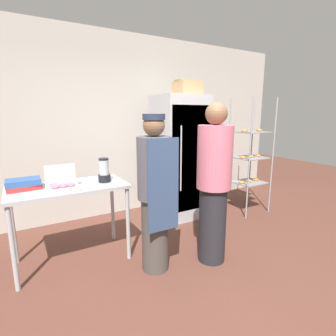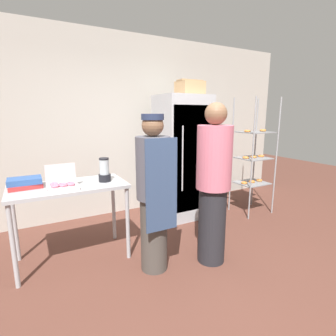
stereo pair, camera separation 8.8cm
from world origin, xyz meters
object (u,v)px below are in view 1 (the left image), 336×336
at_px(baking_rack, 250,157).
at_px(person_customer, 214,184).
at_px(blender_pitcher, 104,171).
at_px(cardboard_storage_box, 187,88).
at_px(donut_box, 62,186).
at_px(person_baker, 155,193).
at_px(refrigerator, 180,158).
at_px(binder_stack, 23,184).

xyz_separation_m(baking_rack, person_customer, (-1.49, -0.88, -0.03)).
bearing_deg(person_customer, blender_pitcher, 142.88).
distance_m(blender_pitcher, person_customer, 1.21).
relative_size(cardboard_storage_box, person_customer, 0.22).
distance_m(donut_box, blender_pitcher, 0.48).
bearing_deg(baking_rack, person_baker, -161.09).
xyz_separation_m(refrigerator, baking_rack, (1.09, -0.41, -0.03)).
bearing_deg(blender_pitcher, cardboard_storage_box, 21.27).
bearing_deg(cardboard_storage_box, person_baker, -135.12).
bearing_deg(cardboard_storage_box, binder_stack, -168.56).
xyz_separation_m(donut_box, person_baker, (0.80, -0.44, -0.07)).
bearing_deg(refrigerator, person_baker, -132.13).
bearing_deg(person_baker, refrigerator, 47.87).
bearing_deg(donut_box, binder_stack, 142.38).
bearing_deg(binder_stack, person_baker, -31.46).
distance_m(blender_pitcher, person_baker, 0.68).
bearing_deg(person_customer, refrigerator, 72.63).
distance_m(donut_box, person_baker, 0.91).
bearing_deg(donut_box, person_baker, -28.66).
height_order(refrigerator, donut_box, refrigerator).
xyz_separation_m(baking_rack, binder_stack, (-3.24, -0.04, 0.01)).
bearing_deg(person_baker, cardboard_storage_box, 44.88).
xyz_separation_m(baking_rack, blender_pitcher, (-2.45, -0.16, 0.07)).
bearing_deg(binder_stack, refrigerator, 11.69).
xyz_separation_m(donut_box, person_customer, (1.42, -0.59, -0.03)).
bearing_deg(blender_pitcher, refrigerator, 22.50).
relative_size(refrigerator, cardboard_storage_box, 5.02).
relative_size(blender_pitcher, person_customer, 0.15).
height_order(refrigerator, blender_pitcher, refrigerator).
bearing_deg(person_customer, baking_rack, 30.52).
distance_m(refrigerator, person_baker, 1.53).
relative_size(blender_pitcher, cardboard_storage_box, 0.71).
height_order(refrigerator, binder_stack, refrigerator).
distance_m(refrigerator, binder_stack, 2.19).
distance_m(donut_box, cardboard_storage_box, 2.34).
bearing_deg(donut_box, cardboard_storage_box, 20.09).
bearing_deg(person_customer, cardboard_storage_box, 67.80).
relative_size(binder_stack, cardboard_storage_box, 0.88).
relative_size(donut_box, cardboard_storage_box, 0.79).
bearing_deg(refrigerator, blender_pitcher, -157.50).
height_order(donut_box, cardboard_storage_box, cardboard_storage_box).
xyz_separation_m(blender_pitcher, person_baker, (0.34, -0.57, -0.14)).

